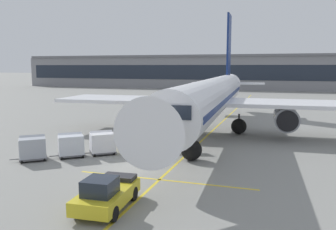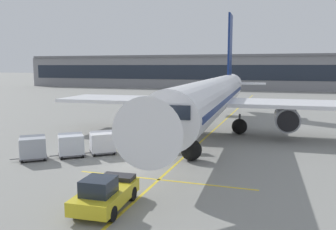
{
  "view_description": "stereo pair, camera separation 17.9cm",
  "coord_description": "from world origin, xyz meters",
  "px_view_note": "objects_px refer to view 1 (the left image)",
  "views": [
    {
      "loc": [
        10.12,
        -22.42,
        7.27
      ],
      "look_at": [
        1.41,
        4.47,
        3.33
      ],
      "focal_mm": 37.49,
      "sensor_mm": 36.0,
      "label": 1
    },
    {
      "loc": [
        10.29,
        -22.36,
        7.27
      ],
      "look_at": [
        1.41,
        4.47,
        3.33
      ],
      "focal_mm": 37.49,
      "sensor_mm": 36.0,
      "label": 2
    }
  ],
  "objects_px": {
    "ground_crew_wingwalker": "(98,140)",
    "safety_cone_engine_keepout": "(133,134)",
    "ground_crew_by_carts": "(151,140)",
    "ground_crew_by_loader": "(94,144)",
    "belt_loader": "(141,140)",
    "ground_crew_marshaller": "(136,144)",
    "baggage_cart_third": "(33,148)",
    "safety_cone_wingtip": "(138,134)",
    "parked_airplane": "(212,97)",
    "pushback_tug": "(106,193)",
    "baggage_cart_second": "(71,145)",
    "baggage_cart_lead": "(102,142)"
  },
  "relations": [
    {
      "from": "ground_crew_wingwalker",
      "to": "safety_cone_engine_keepout",
      "type": "relative_size",
      "value": 2.19
    },
    {
      "from": "ground_crew_by_carts",
      "to": "ground_crew_wingwalker",
      "type": "height_order",
      "value": "same"
    },
    {
      "from": "ground_crew_by_loader",
      "to": "ground_crew_by_carts",
      "type": "distance_m",
      "value": 4.87
    },
    {
      "from": "ground_crew_by_loader",
      "to": "ground_crew_by_carts",
      "type": "relative_size",
      "value": 1.0
    },
    {
      "from": "belt_loader",
      "to": "ground_crew_marshaller",
      "type": "xyz_separation_m",
      "value": [
        0.42,
        -2.07,
        0.1
      ]
    },
    {
      "from": "baggage_cart_third",
      "to": "safety_cone_wingtip",
      "type": "distance_m",
      "value": 11.83
    },
    {
      "from": "parked_airplane",
      "to": "ground_crew_by_carts",
      "type": "distance_m",
      "value": 10.16
    },
    {
      "from": "parked_airplane",
      "to": "safety_cone_engine_keepout",
      "type": "distance_m",
      "value": 9.19
    },
    {
      "from": "ground_crew_by_loader",
      "to": "ground_crew_marshaller",
      "type": "bearing_deg",
      "value": 18.23
    },
    {
      "from": "belt_loader",
      "to": "safety_cone_engine_keepout",
      "type": "bearing_deg",
      "value": 121.51
    },
    {
      "from": "belt_loader",
      "to": "ground_crew_wingwalker",
      "type": "relative_size",
      "value": 2.71
    },
    {
      "from": "pushback_tug",
      "to": "ground_crew_wingwalker",
      "type": "distance_m",
      "value": 12.72
    },
    {
      "from": "baggage_cart_second",
      "to": "ground_crew_by_carts",
      "type": "height_order",
      "value": "baggage_cart_second"
    },
    {
      "from": "ground_crew_marshaller",
      "to": "safety_cone_engine_keepout",
      "type": "height_order",
      "value": "ground_crew_marshaller"
    },
    {
      "from": "ground_crew_marshaller",
      "to": "safety_cone_wingtip",
      "type": "distance_m",
      "value": 7.8
    },
    {
      "from": "ground_crew_wingwalker",
      "to": "safety_cone_engine_keepout",
      "type": "height_order",
      "value": "ground_crew_wingwalker"
    },
    {
      "from": "safety_cone_wingtip",
      "to": "ground_crew_marshaller",
      "type": "bearing_deg",
      "value": -68.35
    },
    {
      "from": "pushback_tug",
      "to": "ground_crew_by_carts",
      "type": "xyz_separation_m",
      "value": [
        -2.22,
        12.32,
        0.17
      ]
    },
    {
      "from": "parked_airplane",
      "to": "pushback_tug",
      "type": "height_order",
      "value": "parked_airplane"
    },
    {
      "from": "ground_crew_by_loader",
      "to": "safety_cone_wingtip",
      "type": "xyz_separation_m",
      "value": [
        0.45,
        8.31,
        -0.7
      ]
    },
    {
      "from": "parked_airplane",
      "to": "ground_crew_wingwalker",
      "type": "xyz_separation_m",
      "value": [
        -7.87,
        -10.51,
        -2.97
      ]
    },
    {
      "from": "baggage_cart_lead",
      "to": "baggage_cart_second",
      "type": "bearing_deg",
      "value": -140.79
    },
    {
      "from": "belt_loader",
      "to": "safety_cone_wingtip",
      "type": "relative_size",
      "value": 7.66
    },
    {
      "from": "parked_airplane",
      "to": "safety_cone_wingtip",
      "type": "distance_m",
      "value": 8.69
    },
    {
      "from": "belt_loader",
      "to": "parked_airplane",
      "type": "bearing_deg",
      "value": 62.94
    },
    {
      "from": "pushback_tug",
      "to": "ground_crew_by_loader",
      "type": "relative_size",
      "value": 2.59
    },
    {
      "from": "ground_crew_wingwalker",
      "to": "parked_airplane",
      "type": "bearing_deg",
      "value": 53.15
    },
    {
      "from": "parked_airplane",
      "to": "pushback_tug",
      "type": "relative_size",
      "value": 9.72
    },
    {
      "from": "belt_loader",
      "to": "pushback_tug",
      "type": "bearing_deg",
      "value": -75.6
    },
    {
      "from": "baggage_cart_second",
      "to": "baggage_cart_third",
      "type": "bearing_deg",
      "value": -141.38
    },
    {
      "from": "belt_loader",
      "to": "pushback_tug",
      "type": "distance_m",
      "value": 12.96
    },
    {
      "from": "safety_cone_wingtip",
      "to": "baggage_cart_third",
      "type": "bearing_deg",
      "value": -111.05
    },
    {
      "from": "ground_crew_marshaller",
      "to": "pushback_tug",
      "type": "bearing_deg",
      "value": -75.01
    },
    {
      "from": "belt_loader",
      "to": "safety_cone_wingtip",
      "type": "height_order",
      "value": "belt_loader"
    },
    {
      "from": "ground_crew_by_loader",
      "to": "safety_cone_engine_keepout",
      "type": "height_order",
      "value": "ground_crew_by_loader"
    },
    {
      "from": "baggage_cart_lead",
      "to": "ground_crew_by_loader",
      "type": "bearing_deg",
      "value": -121.43
    },
    {
      "from": "belt_loader",
      "to": "safety_cone_engine_keepout",
      "type": "xyz_separation_m",
      "value": [
        -2.63,
        4.29,
        -0.51
      ]
    },
    {
      "from": "baggage_cart_second",
      "to": "safety_cone_engine_keepout",
      "type": "relative_size",
      "value": 3.29
    },
    {
      "from": "ground_crew_wingwalker",
      "to": "safety_cone_engine_keepout",
      "type": "xyz_separation_m",
      "value": [
        0.73,
        5.96,
        -0.61
      ]
    },
    {
      "from": "belt_loader",
      "to": "ground_crew_wingwalker",
      "type": "xyz_separation_m",
      "value": [
        -3.36,
        -1.68,
        0.1
      ]
    },
    {
      "from": "ground_crew_wingwalker",
      "to": "baggage_cart_second",
      "type": "bearing_deg",
      "value": -114.15
    },
    {
      "from": "ground_crew_by_loader",
      "to": "ground_crew_marshaller",
      "type": "height_order",
      "value": "same"
    },
    {
      "from": "belt_loader",
      "to": "pushback_tug",
      "type": "relative_size",
      "value": 1.05
    },
    {
      "from": "belt_loader",
      "to": "ground_crew_marshaller",
      "type": "relative_size",
      "value": 2.71
    },
    {
      "from": "pushback_tug",
      "to": "belt_loader",
      "type": "bearing_deg",
      "value": 104.4
    },
    {
      "from": "parked_airplane",
      "to": "baggage_cart_second",
      "type": "relative_size",
      "value": 16.74
    },
    {
      "from": "baggage_cart_second",
      "to": "safety_cone_engine_keepout",
      "type": "bearing_deg",
      "value": 77.79
    },
    {
      "from": "baggage_cart_second",
      "to": "ground_crew_wingwalker",
      "type": "relative_size",
      "value": 1.5
    },
    {
      "from": "ground_crew_wingwalker",
      "to": "belt_loader",
      "type": "bearing_deg",
      "value": 26.49
    },
    {
      "from": "parked_airplane",
      "to": "baggage_cart_third",
      "type": "height_order",
      "value": "parked_airplane"
    }
  ]
}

